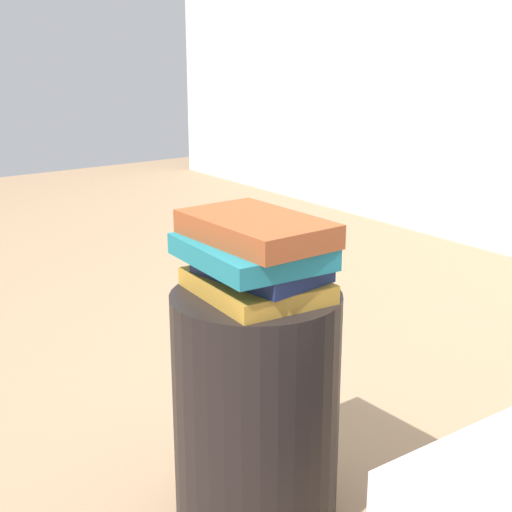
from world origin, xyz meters
The scene contains 5 objects.
side_table centered at (0.00, 0.00, 0.24)m, with size 0.32×0.32×0.47m, color black.
book_ochre centered at (0.00, 0.00, 0.49)m, with size 0.25×0.20×0.03m, color #B7842D.
book_navy centered at (0.01, 0.01, 0.52)m, with size 0.22×0.15×0.03m, color #19234C.
book_teal centered at (0.00, -0.01, 0.56)m, with size 0.26×0.21×0.04m, color #1E727F.
book_rust centered at (0.00, 0.00, 0.60)m, with size 0.28×0.18×0.04m, color #994723.
Camera 1 is at (1.03, -0.75, 0.93)m, focal length 51.66 mm.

